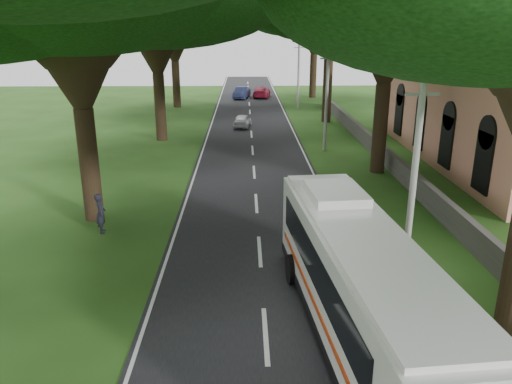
{
  "coord_description": "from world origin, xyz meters",
  "views": [
    {
      "loc": [
        -0.6,
        -11.08,
        8.99
      ],
      "look_at": [
        -0.12,
        9.35,
        2.2
      ],
      "focal_mm": 35.0,
      "sensor_mm": 36.0,
      "label": 1
    }
  ],
  "objects_px": {
    "coach_bus": "(359,284)",
    "distant_car_a": "(242,121)",
    "distant_car_b": "(242,93)",
    "pole_far": "(299,72)",
    "pedestrian": "(101,213)",
    "pole_near": "(415,168)",
    "distant_car_c": "(262,92)",
    "pole_mid": "(327,95)"
  },
  "relations": [
    {
      "from": "coach_bus",
      "to": "distant_car_a",
      "type": "height_order",
      "value": "coach_bus"
    },
    {
      "from": "distant_car_b",
      "to": "pole_far",
      "type": "bearing_deg",
      "value": -42.69
    },
    {
      "from": "distant_car_a",
      "to": "pedestrian",
      "type": "bearing_deg",
      "value": 82.81
    },
    {
      "from": "pole_near",
      "to": "coach_bus",
      "type": "xyz_separation_m",
      "value": [
        -2.81,
        -4.31,
        -2.26
      ]
    },
    {
      "from": "distant_car_a",
      "to": "distant_car_c",
      "type": "height_order",
      "value": "distant_car_c"
    },
    {
      "from": "pole_mid",
      "to": "coach_bus",
      "type": "relative_size",
      "value": 0.65
    },
    {
      "from": "pole_near",
      "to": "distant_car_a",
      "type": "xyz_separation_m",
      "value": [
        -6.3,
        29.39,
        -3.55
      ]
    },
    {
      "from": "pole_far",
      "to": "distant_car_b",
      "type": "relative_size",
      "value": 1.8
    },
    {
      "from": "pole_mid",
      "to": "distant_car_b",
      "type": "relative_size",
      "value": 1.8
    },
    {
      "from": "distant_car_a",
      "to": "pole_far",
      "type": "bearing_deg",
      "value": -113.67
    },
    {
      "from": "pole_mid",
      "to": "pole_far",
      "type": "relative_size",
      "value": 1.0
    },
    {
      "from": "pedestrian",
      "to": "pole_mid",
      "type": "bearing_deg",
      "value": -51.46
    },
    {
      "from": "pole_near",
      "to": "pole_far",
      "type": "relative_size",
      "value": 1.0
    },
    {
      "from": "pole_far",
      "to": "distant_car_c",
      "type": "bearing_deg",
      "value": 110.76
    },
    {
      "from": "pole_near",
      "to": "distant_car_c",
      "type": "bearing_deg",
      "value": 94.33
    },
    {
      "from": "pole_near",
      "to": "pole_mid",
      "type": "bearing_deg",
      "value": 90.0
    },
    {
      "from": "pole_far",
      "to": "distant_car_b",
      "type": "bearing_deg",
      "value": 125.44
    },
    {
      "from": "coach_bus",
      "to": "pedestrian",
      "type": "bearing_deg",
      "value": 133.92
    },
    {
      "from": "coach_bus",
      "to": "distant_car_a",
      "type": "relative_size",
      "value": 3.5
    },
    {
      "from": "pole_near",
      "to": "pole_far",
      "type": "xyz_separation_m",
      "value": [
        0.0,
        40.0,
        0.0
      ]
    },
    {
      "from": "distant_car_b",
      "to": "pedestrian",
      "type": "distance_m",
      "value": 45.22
    },
    {
      "from": "coach_bus",
      "to": "pole_near",
      "type": "bearing_deg",
      "value": 51.86
    },
    {
      "from": "pole_near",
      "to": "distant_car_c",
      "type": "xyz_separation_m",
      "value": [
        -3.78,
        49.98,
        -3.43
      ]
    },
    {
      "from": "coach_bus",
      "to": "pedestrian",
      "type": "relative_size",
      "value": 6.55
    },
    {
      "from": "distant_car_a",
      "to": "distant_car_b",
      "type": "xyz_separation_m",
      "value": [
        -0.14,
        19.66,
        0.14
      ]
    },
    {
      "from": "distant_car_b",
      "to": "distant_car_a",
      "type": "bearing_deg",
      "value": -77.72
    },
    {
      "from": "pole_far",
      "to": "distant_car_b",
      "type": "height_order",
      "value": "pole_far"
    },
    {
      "from": "pole_near",
      "to": "coach_bus",
      "type": "relative_size",
      "value": 0.65
    },
    {
      "from": "coach_bus",
      "to": "pole_far",
      "type": "bearing_deg",
      "value": 81.29
    },
    {
      "from": "pole_far",
      "to": "pedestrian",
      "type": "relative_size",
      "value": 4.28
    },
    {
      "from": "pole_near",
      "to": "pedestrian",
      "type": "bearing_deg",
      "value": 161.43
    },
    {
      "from": "pole_far",
      "to": "coach_bus",
      "type": "distance_m",
      "value": 44.46
    },
    {
      "from": "distant_car_a",
      "to": "pedestrian",
      "type": "distance_m",
      "value": 25.93
    },
    {
      "from": "distant_car_c",
      "to": "pole_far",
      "type": "bearing_deg",
      "value": 118.7
    },
    {
      "from": "pole_near",
      "to": "distant_car_b",
      "type": "relative_size",
      "value": 1.8
    },
    {
      "from": "distant_car_b",
      "to": "distant_car_c",
      "type": "relative_size",
      "value": 0.9
    },
    {
      "from": "coach_bus",
      "to": "distant_car_c",
      "type": "xyz_separation_m",
      "value": [
        -0.98,
        54.29,
        -1.17
      ]
    },
    {
      "from": "coach_bus",
      "to": "distant_car_b",
      "type": "height_order",
      "value": "coach_bus"
    },
    {
      "from": "pole_near",
      "to": "pedestrian",
      "type": "xyz_separation_m",
      "value": [
        -12.66,
        4.26,
        -3.24
      ]
    },
    {
      "from": "distant_car_a",
      "to": "distant_car_c",
      "type": "distance_m",
      "value": 20.75
    },
    {
      "from": "coach_bus",
      "to": "distant_car_c",
      "type": "height_order",
      "value": "coach_bus"
    },
    {
      "from": "distant_car_b",
      "to": "pole_mid",
      "type": "bearing_deg",
      "value": -65.62
    }
  ]
}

